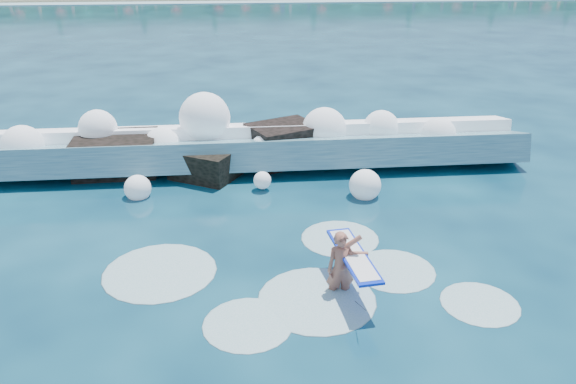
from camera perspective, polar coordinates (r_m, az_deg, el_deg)
The scene contains 7 objects.
ground at distance 13.35m, azimuth -5.63°, elevation -8.47°, with size 200.00×200.00×0.00m, color #072438.
wet_band at distance 78.60m, azimuth -6.09°, elevation 18.68°, with size 140.00×5.00×0.08m, color silver.
breaking_wave at distance 19.61m, azimuth -4.75°, elevation 4.38°, with size 19.41×2.96×1.67m.
rock_cluster at distance 19.50m, azimuth -9.43°, elevation 3.75°, with size 8.46×3.67×1.57m.
surfer_with_board at distance 12.48m, azimuth 5.67°, elevation -7.48°, with size 1.02×2.93×1.76m.
wave_spray at distance 19.36m, azimuth -5.17°, elevation 5.77°, with size 15.19×4.95×2.62m.
surf_foam at distance 13.12m, azimuth -0.13°, elevation -8.98°, with size 9.24×5.39×0.14m.
Camera 1 is at (0.18, -11.28, 7.14)m, focal length 35.00 mm.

